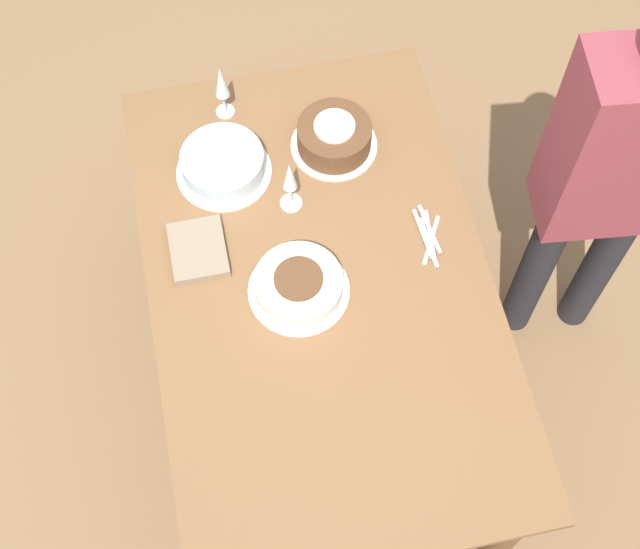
# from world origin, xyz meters

# --- Properties ---
(ground_plane) EXTENTS (12.00, 12.00, 0.00)m
(ground_plane) POSITION_xyz_m (0.00, 0.00, 0.00)
(ground_plane) COLOR #8E6B47
(dining_table) EXTENTS (1.58, 0.97, 0.76)m
(dining_table) POSITION_xyz_m (0.00, 0.00, 0.65)
(dining_table) COLOR brown
(dining_table) RESTS_ON ground_plane
(cake_center_white) EXTENTS (0.29, 0.29, 0.08)m
(cake_center_white) POSITION_xyz_m (-0.01, 0.06, 0.80)
(cake_center_white) COLOR white
(cake_center_white) RESTS_ON dining_table
(cake_front_chocolate) EXTENTS (0.27, 0.27, 0.11)m
(cake_front_chocolate) POSITION_xyz_m (0.46, -0.14, 0.81)
(cake_front_chocolate) COLOR white
(cake_front_chocolate) RESTS_ON dining_table
(cake_back_decorated) EXTENTS (0.29, 0.29, 0.08)m
(cake_back_decorated) POSITION_xyz_m (0.43, 0.21, 0.80)
(cake_back_decorated) COLOR white
(cake_back_decorated) RESTS_ON dining_table
(wine_glass_near) EXTENTS (0.06, 0.06, 0.20)m
(wine_glass_near) POSITION_xyz_m (0.65, 0.17, 0.89)
(wine_glass_near) COLOR silver
(wine_glass_near) RESTS_ON dining_table
(wine_glass_far) EXTENTS (0.07, 0.07, 0.20)m
(wine_glass_far) POSITION_xyz_m (0.28, 0.03, 0.89)
(wine_glass_far) COLOR silver
(wine_glass_far) RESTS_ON dining_table
(fork_pile) EXTENTS (0.21, 0.09, 0.01)m
(fork_pile) POSITION_xyz_m (0.08, -0.34, 0.77)
(fork_pile) COLOR silver
(fork_pile) RESTS_ON dining_table
(napkin_stack) EXTENTS (0.19, 0.16, 0.03)m
(napkin_stack) POSITION_xyz_m (0.17, 0.32, 0.77)
(napkin_stack) COLOR gray
(napkin_stack) RESTS_ON dining_table
(person_cutting) EXTENTS (0.26, 0.42, 1.56)m
(person_cutting) POSITION_xyz_m (0.08, -0.87, 0.94)
(person_cutting) COLOR #232328
(person_cutting) RESTS_ON ground_plane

